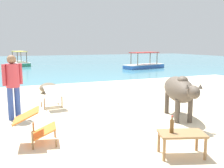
{
  "coord_description": "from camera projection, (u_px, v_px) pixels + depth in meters",
  "views": [
    {
      "loc": [
        -3.08,
        -5.03,
        1.91
      ],
      "look_at": [
        0.28,
        3.0,
        0.55
      ],
      "focal_mm": 40.67,
      "sensor_mm": 36.0,
      "label": 1
    }
  ],
  "objects": [
    {
      "name": "shore_rock_medium",
      "position": [
        49.0,
        88.0,
        9.9
      ],
      "size": [
        0.81,
        0.84,
        0.39
      ],
      "primitive_type": "ellipsoid",
      "rotation": [
        0.0,
        0.0,
        1.74
      ],
      "color": "#756651",
      "rests_on": "sand_beach"
    },
    {
      "name": "deck_chair_far",
      "position": [
        35.0,
        124.0,
        4.77
      ],
      "size": [
        0.83,
        0.63,
        0.68
      ],
      "rotation": [
        0.0,
        0.0,
        6.15
      ],
      "color": "olive",
      "rests_on": "sand_beach"
    },
    {
      "name": "low_bench_table",
      "position": [
        182.0,
        136.0,
        4.26
      ],
      "size": [
        0.86,
        0.67,
        0.41
      ],
      "rotation": [
        0.0,
        0.0,
        -0.34
      ],
      "color": "olive",
      "rests_on": "sand_beach"
    },
    {
      "name": "person_standing",
      "position": [
        13.0,
        82.0,
        6.28
      ],
      "size": [
        0.48,
        0.32,
        1.62
      ],
      "rotation": [
        0.0,
        0.0,
        5.1
      ],
      "color": "#334C99",
      "rests_on": "sand_beach"
    },
    {
      "name": "boat_blue",
      "position": [
        144.0,
        65.0,
        20.36
      ],
      "size": [
        3.85,
        2.08,
        1.29
      ],
      "rotation": [
        0.0,
        0.0,
        0.27
      ],
      "color": "#3866B7",
      "rests_on": "water_surface"
    },
    {
      "name": "water_surface",
      "position": [
        38.0,
        63.0,
        26.1
      ],
      "size": [
        60.0,
        36.0,
        0.03
      ],
      "primitive_type": "cube",
      "color": "teal",
      "rests_on": "ground"
    },
    {
      "name": "bottle",
      "position": [
        172.0,
        126.0,
        4.23
      ],
      "size": [
        0.07,
        0.07,
        0.3
      ],
      "color": "brown",
      "rests_on": "low_bench_table"
    },
    {
      "name": "boat_green",
      "position": [
        20.0,
        62.0,
        23.18
      ],
      "size": [
        1.73,
        3.81,
        1.29
      ],
      "rotation": [
        0.0,
        0.0,
        1.73
      ],
      "color": "#338E66",
      "rests_on": "water_surface"
    },
    {
      "name": "sand_beach",
      "position": [
        150.0,
        124.0,
        6.05
      ],
      "size": [
        18.0,
        14.0,
        0.04
      ],
      "primitive_type": "cube",
      "color": "beige",
      "rests_on": "ground"
    },
    {
      "name": "deck_chair_near",
      "position": [
        53.0,
        96.0,
        7.44
      ],
      "size": [
        0.6,
        0.81,
        0.68
      ],
      "rotation": [
        0.0,
        0.0,
        1.66
      ],
      "color": "olive",
      "rests_on": "sand_beach"
    },
    {
      "name": "cow",
      "position": [
        179.0,
        90.0,
        6.39
      ],
      "size": [
        1.05,
        1.99,
        1.12
      ],
      "rotation": [
        0.0,
        0.0,
        4.39
      ],
      "color": "#4C4238",
      "rests_on": "sand_beach"
    }
  ]
}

